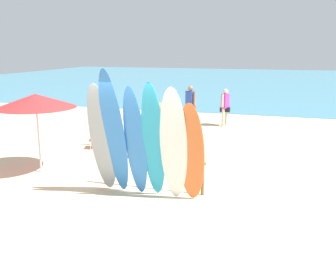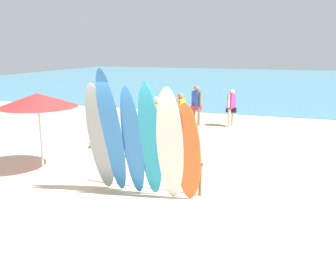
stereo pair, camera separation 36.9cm
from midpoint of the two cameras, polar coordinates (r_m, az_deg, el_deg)
name	(u,v)px [view 1 (the left image)]	position (r m, az deg, el deg)	size (l,w,h in m)	color
ground	(233,104)	(22.01, 9.35, 4.51)	(60.00, 60.00, 0.00)	beige
ocean_water	(255,80)	(38.37, 12.76, 7.91)	(60.00, 40.00, 0.02)	teal
surfboard_rack	(153,165)	(8.52, -3.56, -4.79)	(2.42, 0.07, 0.75)	brown
surfboard_grey_0	(102,139)	(8.26, -11.23, -0.74)	(0.56, 0.08, 2.54)	#999EA3
surfboard_blue_1	(114,134)	(8.03, -9.48, 0.03)	(0.49, 0.06, 2.86)	#337AD1
surfboard_blue_2	(135,142)	(7.94, -6.29, -1.28)	(0.47, 0.08, 2.48)	#337AD1
surfboard_teal_3	(154,142)	(7.78, -3.57, -1.16)	(0.48, 0.08, 2.60)	#289EC6
surfboard_white_4	(174,145)	(7.65, -0.54, -1.72)	(0.57, 0.07, 2.49)	white
surfboard_orange_5	(191,153)	(7.67, 2.14, -2.89)	(0.57, 0.07, 2.17)	orange
beachgoer_near_rack	(175,110)	(14.03, 0.38, 3.61)	(0.40, 0.57, 1.54)	#9E704C
beachgoer_midbeach	(153,119)	(11.96, -3.16, 2.34)	(0.46, 0.50, 1.67)	tan
beachgoer_strolling	(225,105)	(15.58, 7.98, 4.42)	(0.40, 0.56, 1.54)	beige
beachgoer_photographing	(190,102)	(15.69, 2.75, 4.80)	(0.52, 0.41, 1.64)	#9E704C
beach_chair_red	(98,134)	(12.45, -11.36, 0.01)	(0.70, 0.81, 0.82)	#B7B7BC
beach_umbrella	(36,101)	(10.05, -20.40, 4.74)	(2.00, 2.00, 2.04)	silver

